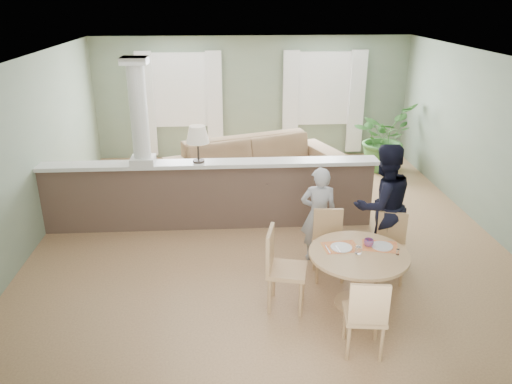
{
  "coord_description": "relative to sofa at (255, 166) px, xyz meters",
  "views": [
    {
      "loc": [
        -0.63,
        -7.18,
        3.53
      ],
      "look_at": [
        -0.24,
        -1.0,
        1.07
      ],
      "focal_mm": 35.0,
      "sensor_mm": 36.0,
      "label": 1
    }
  ],
  "objects": [
    {
      "name": "ground",
      "position": [
        0.07,
        -1.82,
        -0.48
      ],
      "size": [
        8.0,
        8.0,
        0.0
      ],
      "primitive_type": "plane",
      "color": "tan",
      "rests_on": "ground"
    },
    {
      "name": "room_shell",
      "position": [
        0.04,
        -1.2,
        1.33
      ],
      "size": [
        7.02,
        8.02,
        2.71
      ],
      "color": "gray",
      "rests_on": "ground"
    },
    {
      "name": "pony_wall",
      "position": [
        -0.91,
        -1.62,
        0.22
      ],
      "size": [
        5.32,
        0.38,
        2.7
      ],
      "color": "brown",
      "rests_on": "ground"
    },
    {
      "name": "sofa",
      "position": [
        0.0,
        0.0,
        0.0
      ],
      "size": [
        3.55,
        2.34,
        0.97
      ],
      "primitive_type": "imported",
      "rotation": [
        0.0,
        0.0,
        0.35
      ],
      "color": "#8C714C",
      "rests_on": "ground"
    },
    {
      "name": "houseplant",
      "position": [
        2.77,
        1.03,
        0.23
      ],
      "size": [
        1.68,
        1.69,
        1.42
      ],
      "primitive_type": "imported",
      "rotation": [
        0.0,
        0.0,
        0.82
      ],
      "color": "#356A2A",
      "rests_on": "ground"
    },
    {
      "name": "dining_table",
      "position": [
        0.98,
        -3.92,
        0.08
      ],
      "size": [
        1.17,
        1.17,
        0.8
      ],
      "rotation": [
        0.0,
        0.0,
        0.1
      ],
      "color": "tan",
      "rests_on": "ground"
    },
    {
      "name": "chair_far_boy",
      "position": [
        0.77,
        -3.2,
        0.02
      ],
      "size": [
        0.43,
        0.43,
        0.91
      ],
      "rotation": [
        0.0,
        0.0,
        -0.05
      ],
      "color": "tan",
      "rests_on": "ground"
    },
    {
      "name": "chair_far_man",
      "position": [
        1.58,
        -3.3,
        0.0
      ],
      "size": [
        0.5,
        0.5,
        0.88
      ],
      "rotation": [
        0.0,
        0.0,
        -0.3
      ],
      "color": "tan",
      "rests_on": "ground"
    },
    {
      "name": "chair_near",
      "position": [
        0.83,
        -4.84,
        0.03
      ],
      "size": [
        0.46,
        0.46,
        0.92
      ],
      "rotation": [
        0.0,
        0.0,
        3.02
      ],
      "color": "tan",
      "rests_on": "ground"
    },
    {
      "name": "chair_side",
      "position": [
        0.06,
        -3.89,
        0.07
      ],
      "size": [
        0.54,
        0.54,
        1.0
      ],
      "rotation": [
        0.0,
        0.0,
        1.35
      ],
      "color": "tan",
      "rests_on": "ground"
    },
    {
      "name": "child_person",
      "position": [
        0.71,
        -2.78,
        0.21
      ],
      "size": [
        0.53,
        0.38,
        1.38
      ],
      "primitive_type": "imported",
      "rotation": [
        0.0,
        0.0,
        3.05
      ],
      "color": "#A9A8AE",
      "rests_on": "ground"
    },
    {
      "name": "man_person",
      "position": [
        1.54,
        -2.94,
        0.38
      ],
      "size": [
        0.99,
        0.86,
        1.73
      ],
      "primitive_type": "imported",
      "rotation": [
        0.0,
        0.0,
        3.42
      ],
      "color": "black",
      "rests_on": "ground"
    }
  ]
}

